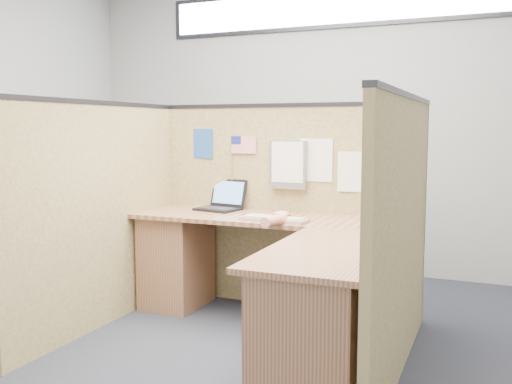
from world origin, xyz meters
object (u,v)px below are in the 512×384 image
at_px(l_desk, 273,280).
at_px(laptop, 221,202).
at_px(keyboard, 274,219).
at_px(mouse, 282,218).

distance_m(l_desk, laptop, 0.96).
relative_size(l_desk, keyboard, 4.17).
distance_m(laptop, mouse, 0.71).
distance_m(laptop, keyboard, 0.68).
bearing_deg(laptop, keyboard, -23.05).
xyz_separation_m(laptop, keyboard, (0.57, -0.37, -0.04)).
height_order(l_desk, mouse, mouse).
bearing_deg(keyboard, mouse, 32.49).
height_order(l_desk, keyboard, keyboard).
bearing_deg(keyboard, laptop, 152.24).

